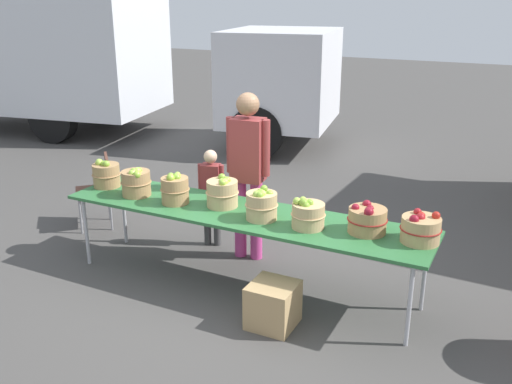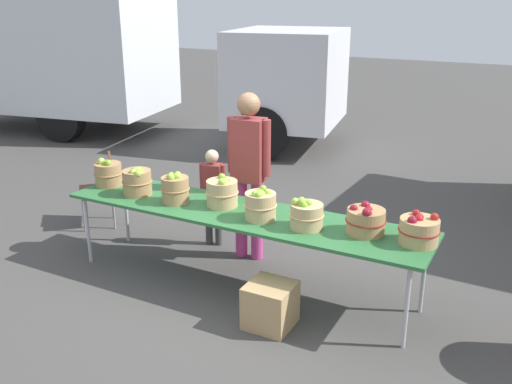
# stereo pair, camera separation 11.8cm
# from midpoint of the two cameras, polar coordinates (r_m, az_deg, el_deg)

# --- Properties ---
(ground_plane) EXTENTS (40.00, 40.00, 0.00)m
(ground_plane) POSITION_cam_midpoint_polar(r_m,az_deg,el_deg) (5.56, -0.84, -9.22)
(ground_plane) COLOR #474442
(market_table) EXTENTS (3.50, 0.76, 0.75)m
(market_table) POSITION_cam_midpoint_polar(r_m,az_deg,el_deg) (5.25, -0.88, -2.32)
(market_table) COLOR #2D6B38
(market_table) RESTS_ON ground
(apple_basket_green_0) EXTENTS (0.30, 0.30, 0.30)m
(apple_basket_green_0) POSITION_cam_midpoint_polar(r_m,az_deg,el_deg) (6.10, -14.03, 1.86)
(apple_basket_green_0) COLOR #A87F51
(apple_basket_green_0) RESTS_ON market_table
(apple_basket_green_1) EXTENTS (0.30, 0.30, 0.30)m
(apple_basket_green_1) POSITION_cam_midpoint_polar(r_m,az_deg,el_deg) (5.75, -11.22, 1.06)
(apple_basket_green_1) COLOR #A87F51
(apple_basket_green_1) RESTS_ON market_table
(apple_basket_green_2) EXTENTS (0.28, 0.28, 0.31)m
(apple_basket_green_2) POSITION_cam_midpoint_polar(r_m,az_deg,el_deg) (5.47, -7.48, 0.36)
(apple_basket_green_2) COLOR #A87F51
(apple_basket_green_2) RESTS_ON market_table
(apple_basket_green_3) EXTENTS (0.31, 0.31, 0.30)m
(apple_basket_green_3) POSITION_cam_midpoint_polar(r_m,az_deg,el_deg) (5.34, -2.77, -0.03)
(apple_basket_green_3) COLOR tan
(apple_basket_green_3) RESTS_ON market_table
(apple_basket_green_4) EXTENTS (0.30, 0.30, 0.30)m
(apple_basket_green_4) POSITION_cam_midpoint_polar(r_m,az_deg,el_deg) (5.03, 1.11, -1.27)
(apple_basket_green_4) COLOR tan
(apple_basket_green_4) RESTS_ON market_table
(apple_basket_green_5) EXTENTS (0.30, 0.30, 0.28)m
(apple_basket_green_5) POSITION_cam_midpoint_polar(r_m,az_deg,el_deg) (4.87, 5.73, -2.27)
(apple_basket_green_5) COLOR tan
(apple_basket_green_5) RESTS_ON market_table
(apple_basket_red_0) EXTENTS (0.34, 0.34, 0.27)m
(apple_basket_red_0) POSITION_cam_midpoint_polar(r_m,az_deg,el_deg) (4.84, 11.59, -2.81)
(apple_basket_red_0) COLOR #A87F51
(apple_basket_red_0) RESTS_ON market_table
(apple_basket_red_1) EXTENTS (0.33, 0.33, 0.26)m
(apple_basket_red_1) POSITION_cam_midpoint_polar(r_m,az_deg,el_deg) (4.75, 16.66, -3.68)
(apple_basket_red_1) COLOR tan
(apple_basket_red_1) RESTS_ON market_table
(vendor_adult) EXTENTS (0.46, 0.26, 1.74)m
(vendor_adult) POSITION_cam_midpoint_polar(r_m,az_deg,el_deg) (5.74, -0.12, 2.84)
(vendor_adult) COLOR #CC3F8C
(vendor_adult) RESTS_ON ground
(child_customer) EXTENTS (0.28, 0.19, 1.09)m
(child_customer) POSITION_cam_midpoint_polar(r_m,az_deg,el_deg) (6.17, -3.79, 0.22)
(child_customer) COLOR #3F3F3F
(child_customer) RESTS_ON ground
(box_truck) EXTENTS (7.95, 3.42, 2.75)m
(box_truck) POSITION_cam_midpoint_polar(r_m,az_deg,el_deg) (11.63, -14.35, 13.01)
(box_truck) COLOR silver
(box_truck) RESTS_ON ground
(folding_chair) EXTENTS (0.57, 0.57, 0.86)m
(folding_chair) POSITION_cam_midpoint_polar(r_m,az_deg,el_deg) (6.97, -14.62, 0.75)
(folding_chair) COLOR brown
(folding_chair) RESTS_ON ground
(produce_crate) EXTENTS (0.38, 0.38, 0.38)m
(produce_crate) POSITION_cam_midpoint_polar(r_m,az_deg,el_deg) (4.85, 2.15, -11.21)
(produce_crate) COLOR tan
(produce_crate) RESTS_ON ground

